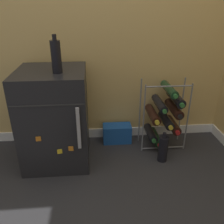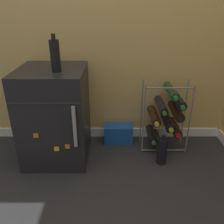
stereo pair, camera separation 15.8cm
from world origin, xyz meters
name	(u,v)px [view 1 (the left image)]	position (x,y,z in m)	size (l,w,h in m)	color
ground_plane	(121,174)	(0.00, 0.00, 0.00)	(14.00, 14.00, 0.00)	#28282B
wall_back	(114,2)	(0.00, 0.63, 1.24)	(7.08, 0.07, 2.50)	tan
mini_fridge	(55,117)	(-0.51, 0.28, 0.39)	(0.52, 0.56, 0.78)	black
wine_rack	(164,114)	(0.44, 0.39, 0.32)	(0.41, 0.33, 0.64)	slate
soda_box	(117,133)	(0.02, 0.50, 0.09)	(0.27, 0.14, 0.17)	#194C9E
fridge_top_bottle	(56,56)	(-0.44, 0.20, 0.90)	(0.07, 0.07, 0.27)	black
loose_bottle_floor	(163,149)	(0.37, 0.16, 0.12)	(0.08, 0.08, 0.27)	black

